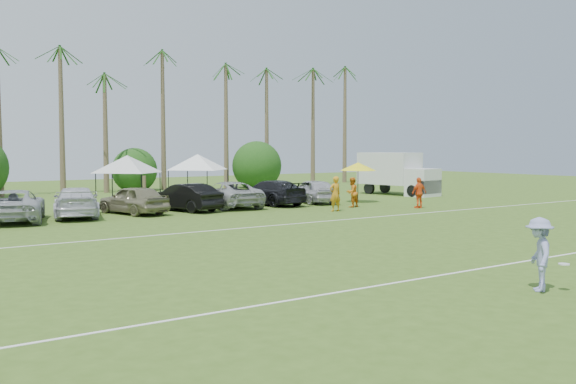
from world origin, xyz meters
TOP-DOWN VIEW (x-y plane):
  - ground at (0.00, 0.00)m, footprint 120.00×120.00m
  - field_lines at (0.00, 8.00)m, footprint 80.00×12.10m
  - palm_tree_4 at (-4.00, 38.00)m, footprint 2.40×2.40m
  - palm_tree_5 at (0.00, 38.00)m, footprint 2.40×2.40m
  - palm_tree_6 at (4.00, 38.00)m, footprint 2.40×2.40m
  - palm_tree_7 at (8.00, 38.00)m, footprint 2.40×2.40m
  - palm_tree_8 at (13.00, 38.00)m, footprint 2.40×2.40m
  - palm_tree_9 at (18.00, 38.00)m, footprint 2.40×2.40m
  - palm_tree_10 at (23.00, 38.00)m, footprint 2.40×2.40m
  - palm_tree_11 at (27.00, 38.00)m, footprint 2.40×2.40m
  - bush_tree_2 at (6.00, 39.00)m, footprint 4.00×4.00m
  - bush_tree_3 at (16.00, 39.00)m, footprint 4.00×4.00m
  - sideline_player_a at (8.72, 17.47)m, footprint 0.72×0.49m
  - sideline_player_b at (11.03, 18.76)m, footprint 0.95×0.79m
  - sideline_player_c at (13.87, 16.13)m, footprint 1.07×0.49m
  - box_truck at (20.32, 24.48)m, footprint 3.13×6.33m
  - canopy_tent_left at (0.25, 26.39)m, footprint 4.40×4.40m
  - canopy_tent_right at (5.65, 27.98)m, footprint 4.43×4.43m
  - market_umbrella at (13.51, 21.08)m, footprint 2.30×2.30m
  - frisbee_player at (0.45, -0.66)m, footprint 1.31×1.30m
  - parked_car_2 at (-6.87, 22.28)m, footprint 3.96×5.97m
  - parked_car_3 at (-3.90, 22.54)m, footprint 3.48×5.63m
  - parked_car_4 at (-0.94, 22.42)m, footprint 2.83×4.77m
  - parked_car_5 at (2.02, 22.37)m, footprint 2.76×4.88m
  - parked_car_6 at (4.98, 22.82)m, footprint 3.01×5.68m
  - parked_car_7 at (7.94, 22.76)m, footprint 2.48×5.38m
  - parked_car_8 at (10.91, 22.40)m, footprint 2.60×4.72m

SIDE VIEW (x-z plane):
  - ground at x=0.00m, z-range 0.00..0.00m
  - field_lines at x=0.00m, z-range 0.00..0.01m
  - parked_car_2 at x=-6.87m, z-range 0.00..1.52m
  - parked_car_3 at x=-3.90m, z-range 0.00..1.52m
  - parked_car_4 at x=-0.94m, z-range 0.00..1.52m
  - parked_car_5 at x=2.02m, z-range 0.00..1.52m
  - parked_car_6 at x=4.98m, z-range 0.00..1.52m
  - parked_car_7 at x=7.94m, z-range 0.00..1.52m
  - parked_car_8 at x=10.91m, z-range 0.00..1.52m
  - sideline_player_b at x=11.03m, z-range 0.00..1.76m
  - sideline_player_c at x=13.87m, z-range 0.00..1.78m
  - frisbee_player at x=0.45m, z-range 0.00..1.81m
  - sideline_player_a at x=8.72m, z-range 0.00..1.93m
  - box_truck at x=20.32m, z-range 0.11..3.24m
  - bush_tree_2 at x=6.00m, z-range -0.20..3.80m
  - bush_tree_3 at x=16.00m, z-range -0.20..3.80m
  - market_umbrella at x=13.51m, z-range 1.02..3.58m
  - canopy_tent_left at x=0.25m, z-range 1.27..4.83m
  - canopy_tent_right at x=5.65m, z-range 1.28..4.86m
  - palm_tree_4 at x=-4.00m, z-range 3.03..11.93m
  - palm_tree_8 at x=13.00m, z-range 3.03..11.93m
  - palm_tree_5 at x=0.00m, z-range 3.40..13.30m
  - palm_tree_9 at x=18.00m, z-range 3.40..13.30m
  - palm_tree_6 at x=4.00m, z-range 3.76..14.66m
  - palm_tree_10 at x=23.00m, z-range 3.76..14.66m
  - palm_tree_7 at x=8.00m, z-range 4.11..16.01m
  - palm_tree_11 at x=27.00m, z-range 4.11..16.01m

